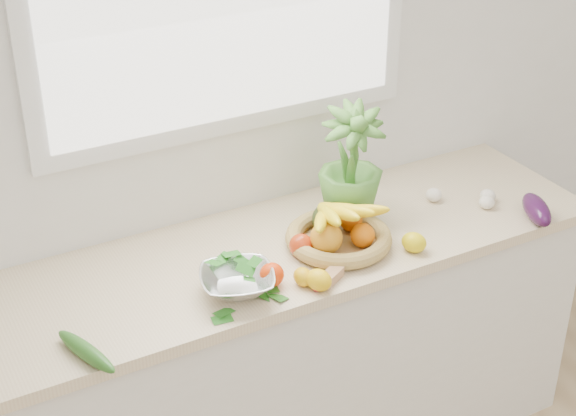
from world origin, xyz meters
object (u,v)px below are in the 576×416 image
fruit_basket (338,232)px  colander_with_spinach (237,277)px  potted_herb (351,162)px  eggplant (537,210)px  apple (301,246)px  cucumber (86,351)px

fruit_basket → colander_with_spinach: bearing=-167.8°
potted_herb → colander_with_spinach: (-0.52, -0.22, -0.16)m
eggplant → fruit_basket: fruit_basket is taller
fruit_basket → colander_with_spinach: size_ratio=1.33×
apple → colander_with_spinach: bearing=-161.2°
cucumber → potted_herb: potted_herb is taller
potted_herb → fruit_basket: 0.24m
eggplant → cucumber: (-1.56, 0.02, -0.02)m
cucumber → fruit_basket: (0.88, 0.16, 0.03)m
potted_herb → colander_with_spinach: potted_herb is taller
apple → colander_with_spinach: colander_with_spinach is taller
eggplant → cucumber: 1.56m
potted_herb → apple: bearing=-154.1°
potted_herb → eggplant: bearing=-29.2°
apple → eggplant: size_ratio=0.39×
eggplant → cucumber: eggplant is taller
colander_with_spinach → potted_herb: bearing=22.4°
cucumber → fruit_basket: size_ratio=0.68×
potted_herb → fruit_basket: size_ratio=1.06×
fruit_basket → eggplant: bearing=-14.8°
cucumber → fruit_basket: 0.90m
apple → cucumber: size_ratio=0.31×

